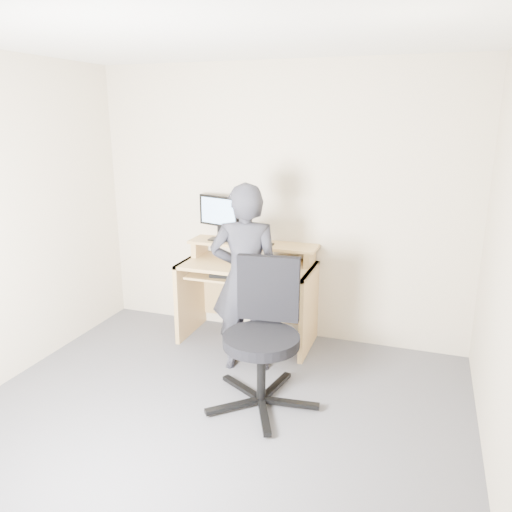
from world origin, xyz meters
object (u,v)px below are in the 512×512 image
Objects in this scene: monitor at (219,214)px; desk at (250,282)px; office_chair at (264,329)px; person at (245,279)px.

desk is at bearing 6.49° from monitor.
desk is at bearing 108.61° from office_chair.
desk is 2.79× the size of monitor.
person is (-0.30, 0.43, 0.21)m from office_chair.
office_chair is at bearing -65.18° from desk.
monitor reaches higher than office_chair.
monitor is at bearing -66.60° from person.
office_chair is (0.78, -1.05, -0.59)m from monitor.
monitor is at bearing 170.01° from desk.
monitor is 0.42× the size of office_chair.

